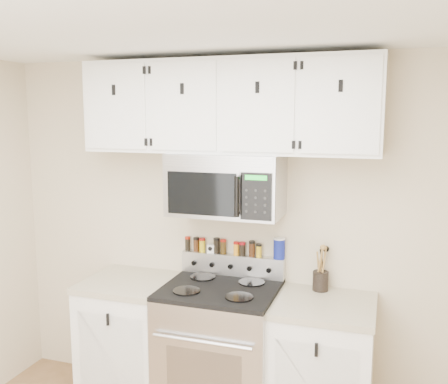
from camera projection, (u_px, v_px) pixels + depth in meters
name	position (u px, v px, depth m)	size (l,w,h in m)	color
back_wall	(234.00, 233.00, 3.60)	(3.50, 0.01, 2.50)	#C9B597
ceiling	(91.00, 1.00, 1.77)	(3.50, 3.50, 0.01)	white
range	(220.00, 352.00, 3.42)	(0.76, 0.65, 1.10)	#B7B7BA
base_cabinet_left	(132.00, 340.00, 3.66)	(0.64, 0.62, 0.92)	white
base_cabinet_right	(322.00, 370.00, 3.23)	(0.64, 0.62, 0.92)	white
microwave	(226.00, 185.00, 3.36)	(0.76, 0.44, 0.42)	#9E9EA3
upper_cabinets	(227.00, 106.00, 3.31)	(2.00, 0.35, 0.62)	white
utensil_crock	(321.00, 279.00, 3.36)	(0.11, 0.11, 0.31)	black
kitchen_timer	(211.00, 248.00, 3.64)	(0.05, 0.04, 0.06)	white
salt_canister	(279.00, 248.00, 3.47)	(0.08, 0.08, 0.15)	navy
spice_jar_0	(188.00, 243.00, 3.69)	(0.04, 0.04, 0.10)	black
spice_jar_1	(196.00, 244.00, 3.67)	(0.04, 0.04, 0.10)	#40210F
spice_jar_2	(202.00, 245.00, 3.66)	(0.04, 0.04, 0.10)	gold
spice_jar_3	(217.00, 245.00, 3.62)	(0.05, 0.05, 0.11)	black
spice_jar_4	(223.00, 246.00, 3.60)	(0.04, 0.04, 0.11)	#3A290E
spice_jar_5	(236.00, 248.00, 3.58)	(0.04, 0.04, 0.10)	orange
spice_jar_6	(242.00, 249.00, 3.56)	(0.04, 0.04, 0.10)	black
spice_jar_7	(252.00, 249.00, 3.54)	(0.04, 0.04, 0.11)	#3C1F0E
spice_jar_8	(259.00, 250.00, 3.52)	(0.04, 0.04, 0.09)	gold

